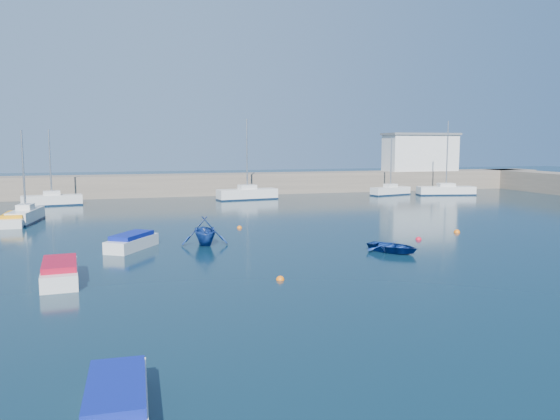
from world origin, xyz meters
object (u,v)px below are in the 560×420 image
object	(u,v)px
sailboat_3	(26,215)
sailboat_6	(247,194)
dinghy_left	(204,231)
motorboat_3	(117,402)
sailboat_5	(52,200)
sailboat_8	(446,190)
motorboat_0	(60,272)
motorboat_1	(132,242)
motorboat_2	(16,219)
harbor_office	(420,153)
dinghy_center	(393,247)
sailboat_7	(390,191)

from	to	relation	value
sailboat_3	sailboat_6	distance (m)	25.17
dinghy_left	motorboat_3	bearing A→B (deg)	-99.57
sailboat_5	sailboat_8	world-z (taller)	sailboat_8
motorboat_0	motorboat_3	bearing A→B (deg)	-84.09
sailboat_5	motorboat_3	world-z (taller)	sailboat_5
motorboat_0	sailboat_6	bearing A→B (deg)	59.61
sailboat_8	motorboat_3	xyz separation A→B (m)	(-39.49, -47.22, -0.15)
sailboat_5	motorboat_1	world-z (taller)	sailboat_5
motorboat_0	motorboat_2	distance (m)	20.82
harbor_office	sailboat_3	bearing A→B (deg)	-156.85
dinghy_left	sailboat_3	bearing A→B (deg)	135.84
sailboat_6	dinghy_center	bearing A→B (deg)	174.02
sailboat_6	sailboat_5	bearing A→B (deg)	83.02
sailboat_5	dinghy_center	distance (m)	39.15
sailboat_6	sailboat_8	size ratio (longest dim) A/B	1.00
sailboat_3	harbor_office	bearing A→B (deg)	30.44
dinghy_center	sailboat_5	bearing A→B (deg)	91.33
motorboat_2	motorboat_3	distance (m)	35.11
sailboat_8	motorboat_2	bearing A→B (deg)	117.27
harbor_office	motorboat_0	size ratio (longest dim) A/B	2.21
harbor_office	dinghy_left	world-z (taller)	harbor_office
sailboat_5	dinghy_center	world-z (taller)	sailboat_5
sailboat_6	motorboat_0	bearing A→B (deg)	145.88
harbor_office	motorboat_3	size ratio (longest dim) A/B	2.51
sailboat_5	motorboat_0	xyz separation A→B (m)	(4.07, -34.15, -0.14)
sailboat_5	dinghy_left	distance (m)	29.22
motorboat_2	sailboat_3	bearing A→B (deg)	66.70
harbor_office	motorboat_0	distance (m)	60.73
motorboat_2	dinghy_center	world-z (taller)	motorboat_2
harbor_office	sailboat_3	size ratio (longest dim) A/B	1.34
motorboat_0	dinghy_center	distance (m)	18.18
motorboat_0	motorboat_1	world-z (taller)	motorboat_0
sailboat_5	motorboat_1	xyz separation A→B (m)	(7.45, -26.94, -0.15)
sailboat_5	sailboat_6	size ratio (longest dim) A/B	0.86
motorboat_3	dinghy_center	size ratio (longest dim) A/B	1.28
motorboat_2	sailboat_7	bearing A→B (deg)	20.32
dinghy_left	sailboat_8	bearing A→B (deg)	40.99
motorboat_1	sailboat_7	bearing A→B (deg)	73.63
sailboat_7	dinghy_center	xyz separation A→B (m)	(-17.20, -33.08, -0.23)
motorboat_0	dinghy_left	xyz separation A→B (m)	(7.82, 7.46, 0.42)
sailboat_6	motorboat_1	xyz separation A→B (m)	(-13.44, -27.39, -0.21)
motorboat_0	harbor_office	bearing A→B (deg)	39.53
sailboat_3	motorboat_3	bearing A→B (deg)	-71.20
sailboat_6	motorboat_3	size ratio (longest dim) A/B	2.30
sailboat_3	motorboat_1	size ratio (longest dim) A/B	1.81
sailboat_5	motorboat_0	world-z (taller)	sailboat_5
motorboat_2	sailboat_8	bearing A→B (deg)	15.62
sailboat_7	motorboat_0	size ratio (longest dim) A/B	1.59
sailboat_6	sailboat_7	world-z (taller)	sailboat_6
sailboat_3	motorboat_1	bearing A→B (deg)	-53.29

